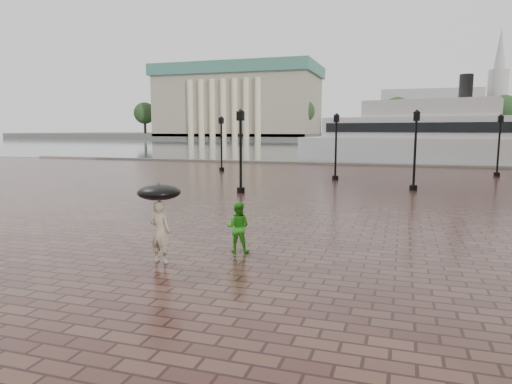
# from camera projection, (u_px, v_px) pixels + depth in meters

# --- Properties ---
(ground) EXTENTS (300.00, 300.00, 0.00)m
(ground) POSITION_uv_depth(u_px,v_px,m) (316.00, 245.00, 13.66)
(ground) COLOR #371C19
(ground) RESTS_ON ground
(harbour_water) EXTENTS (240.00, 240.00, 0.00)m
(harbour_water) POSITION_uv_depth(u_px,v_px,m) (392.00, 145.00, 100.41)
(harbour_water) COLOR #495259
(harbour_water) RESTS_ON ground
(quay_edge) EXTENTS (80.00, 0.60, 0.30)m
(quay_edge) POSITION_uv_depth(u_px,v_px,m) (377.00, 165.00, 43.83)
(quay_edge) COLOR slate
(quay_edge) RESTS_ON ground
(far_shore) EXTENTS (300.00, 60.00, 2.00)m
(far_shore) POSITION_uv_depth(u_px,v_px,m) (397.00, 136.00, 164.40)
(far_shore) COLOR #4C4C47
(far_shore) RESTS_ON ground
(museum) EXTENTS (57.00, 32.50, 26.00)m
(museum) POSITION_uv_depth(u_px,v_px,m) (239.00, 100.00, 164.84)
(museum) COLOR gray
(museum) RESTS_ON ground
(far_trees) EXTENTS (188.00, 8.00, 13.50)m
(far_trees) POSITION_uv_depth(u_px,v_px,m) (397.00, 110.00, 142.51)
(far_trees) COLOR #2D2119
(far_trees) RESTS_ON ground
(street_lamps) EXTENTS (21.44, 14.44, 4.40)m
(street_lamps) POSITION_uv_depth(u_px,v_px,m) (341.00, 146.00, 30.42)
(street_lamps) COLOR black
(street_lamps) RESTS_ON ground
(adult_pedestrian) EXTENTS (0.62, 0.44, 1.63)m
(adult_pedestrian) POSITION_uv_depth(u_px,v_px,m) (160.00, 232.00, 11.74)
(adult_pedestrian) COLOR gray
(adult_pedestrian) RESTS_ON ground
(child_pedestrian) EXTENTS (0.75, 0.62, 1.42)m
(child_pedestrian) POSITION_uv_depth(u_px,v_px,m) (238.00, 227.00, 12.79)
(child_pedestrian) COLOR green
(child_pedestrian) RESTS_ON ground
(ferry_near) EXTENTS (27.44, 12.44, 8.75)m
(ferry_near) POSITION_uv_depth(u_px,v_px,m) (429.00, 137.00, 46.72)
(ferry_near) COLOR silver
(ferry_near) RESTS_ON ground
(umbrella) EXTENTS (1.10, 1.10, 1.12)m
(umbrella) POSITION_uv_depth(u_px,v_px,m) (159.00, 192.00, 11.60)
(umbrella) COLOR black
(umbrella) RESTS_ON ground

